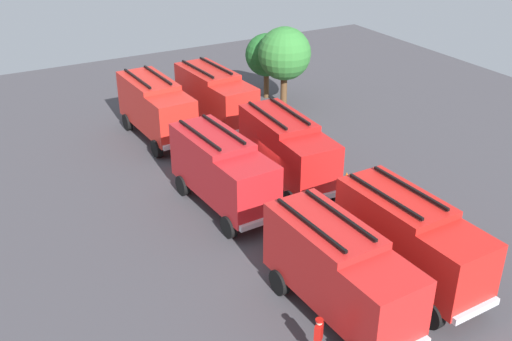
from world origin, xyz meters
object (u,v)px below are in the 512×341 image
(fire_truck_1, at_px, (222,169))
(firefighter_2, at_px, (178,111))
(fire_truck_5, at_px, (411,238))
(fire_truck_0, at_px, (156,106))
(tree_0, at_px, (267,55))
(fire_truck_4, at_px, (287,148))
(fire_truck_3, at_px, (215,96))
(tree_1, at_px, (285,54))
(fire_truck_2, at_px, (339,269))
(firefighter_1, at_px, (318,336))
(traffic_cone_0, at_px, (347,178))

(fire_truck_1, bearing_deg, firefighter_2, 165.21)
(fire_truck_5, bearing_deg, fire_truck_1, -158.88)
(fire_truck_0, relative_size, tree_0, 1.50)
(fire_truck_4, bearing_deg, fire_truck_3, -178.94)
(tree_1, bearing_deg, fire_truck_2, -26.33)
(fire_truck_3, xyz_separation_m, firefighter_1, (21.26, -6.27, -1.15))
(fire_truck_0, xyz_separation_m, fire_truck_4, (9.42, 3.93, 0.00))
(fire_truck_0, bearing_deg, tree_1, 92.84)
(fire_truck_4, relative_size, fire_truck_5, 1.00)
(fire_truck_0, distance_m, tree_1, 10.27)
(fire_truck_4, bearing_deg, tree_0, 156.96)
(fire_truck_2, xyz_separation_m, traffic_cone_0, (-8.63, 6.95, -1.80))
(fire_truck_2, distance_m, fire_truck_5, 3.86)
(fire_truck_3, height_order, tree_1, tree_1)
(fire_truck_1, xyz_separation_m, tree_1, (-10.88, 10.31, 1.76))
(fire_truck_0, xyz_separation_m, fire_truck_2, (19.67, -0.11, 0.00))
(fire_truck_4, distance_m, tree_0, 13.96)
(fire_truck_2, relative_size, firefighter_2, 4.42)
(fire_truck_1, height_order, firefighter_2, fire_truck_1)
(tree_1, relative_size, traffic_cone_0, 8.34)
(fire_truck_2, xyz_separation_m, tree_0, (-22.82, 10.02, 1.12))
(fire_truck_2, xyz_separation_m, firefighter_2, (-21.26, 2.23, -1.24))
(fire_truck_3, xyz_separation_m, tree_1, (-0.94, 5.92, 1.76))
(fire_truck_1, xyz_separation_m, fire_truck_3, (-9.94, 4.39, 0.00))
(fire_truck_2, height_order, fire_truck_5, same)
(fire_truck_2, distance_m, firefighter_2, 21.41)
(fire_truck_1, xyz_separation_m, firefighter_2, (-11.55, 2.36, -1.24))
(traffic_cone_0, bearing_deg, tree_1, 164.86)
(tree_0, bearing_deg, tree_1, 4.12)
(firefighter_2, distance_m, tree_0, 8.29)
(fire_truck_2, distance_m, fire_truck_4, 11.02)
(fire_truck_3, height_order, traffic_cone_0, fire_truck_3)
(tree_0, bearing_deg, firefighter_2, -78.66)
(tree_0, distance_m, traffic_cone_0, 14.81)
(fire_truck_4, height_order, firefighter_2, fire_truck_4)
(fire_truck_1, xyz_separation_m, fire_truck_4, (-0.55, 4.17, 0.00))
(fire_truck_5, xyz_separation_m, tree_0, (-22.49, 6.18, 1.12))
(fire_truck_0, xyz_separation_m, traffic_cone_0, (11.04, 6.84, -1.80))
(fire_truck_1, distance_m, firefighter_2, 11.86)
(fire_truck_5, relative_size, traffic_cone_0, 10.44)
(firefighter_1, height_order, tree_1, tree_1)
(fire_truck_3, height_order, firefighter_1, fire_truck_3)
(fire_truck_5, distance_m, tree_1, 21.29)
(fire_truck_4, height_order, firefighter_1, fire_truck_4)
(firefighter_2, bearing_deg, traffic_cone_0, -170.39)
(tree_1, distance_m, traffic_cone_0, 12.88)
(fire_truck_0, distance_m, fire_truck_1, 9.97)
(firefighter_1, relative_size, tree_1, 0.30)
(fire_truck_4, distance_m, fire_truck_5, 9.93)
(fire_truck_4, height_order, tree_1, tree_1)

